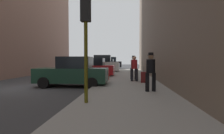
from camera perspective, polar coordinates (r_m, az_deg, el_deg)
ground_plane at (r=11.13m, az=-27.22°, el=-6.18°), size 120.00×120.00×0.00m
sidewalk at (r=9.46m, az=5.62°, el=-6.93°), size 4.00×40.00×0.15m
parked_dark_green_sedan at (r=10.79m, az=-12.57°, el=-1.72°), size 4.21×2.08×1.79m
parked_red_hatchback at (r=16.54m, az=-6.46°, el=-0.35°), size 4.22×2.09×1.79m
parked_white_van at (r=22.53m, az=-3.47°, el=0.79°), size 4.66×2.17×2.25m
parked_silver_sedan at (r=28.27m, az=-1.80°, el=0.70°), size 4.26×2.18×1.79m
parked_black_suv at (r=34.59m, az=-0.61°, el=1.27°), size 4.61×2.09×2.25m
fire_hydrant at (r=13.03m, az=-1.47°, el=-2.56°), size 0.42×0.22×0.70m
traffic_light at (r=6.02m, az=-8.56°, el=13.55°), size 0.32×0.32×3.60m
pedestrian_in_red_jacket at (r=12.08m, az=7.32°, el=-0.06°), size 0.50×0.41×1.71m
pedestrian_with_fedora at (r=8.16m, az=12.52°, el=-0.93°), size 0.53×0.49×1.78m
pedestrian_with_beanie at (r=13.21m, az=7.05°, el=0.27°), size 0.51×0.43×1.78m
rolling_suitcase at (r=11.51m, az=10.33°, el=-3.25°), size 0.41×0.59×1.04m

